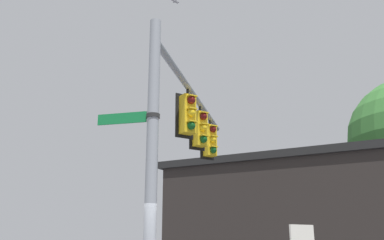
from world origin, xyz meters
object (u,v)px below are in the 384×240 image
traffic_light_mid_outer (210,140)px  street_name_sign (136,117)px  traffic_light_mid_inner (200,129)px  bird_flying (175,1)px  traffic_light_nearest_pole (188,114)px

traffic_light_mid_outer → street_name_sign: bearing=40.6°
traffic_light_mid_inner → traffic_light_mid_outer: (-1.08, -1.06, 0.00)m
street_name_sign → traffic_light_mid_inner: bearing=-140.8°
traffic_light_mid_outer → street_name_sign: traffic_light_mid_outer is taller
street_name_sign → bird_flying: (-2.74, -3.35, 5.36)m
traffic_light_mid_inner → traffic_light_mid_outer: same height
traffic_light_nearest_pole → traffic_light_mid_inner: same height
bird_flying → street_name_sign: bearing=50.7°
traffic_light_mid_inner → street_name_sign: bearing=39.2°
traffic_light_mid_outer → street_name_sign: (4.39, 3.76, -0.87)m
traffic_light_nearest_pole → traffic_light_mid_inner: size_ratio=1.00×
traffic_light_nearest_pole → bird_flying: bearing=-106.9°
traffic_light_mid_outer → traffic_light_mid_inner: bearing=44.3°
traffic_light_mid_inner → bird_flying: (0.57, -0.65, 4.49)m
traffic_light_mid_inner → street_name_sign: traffic_light_mid_inner is taller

